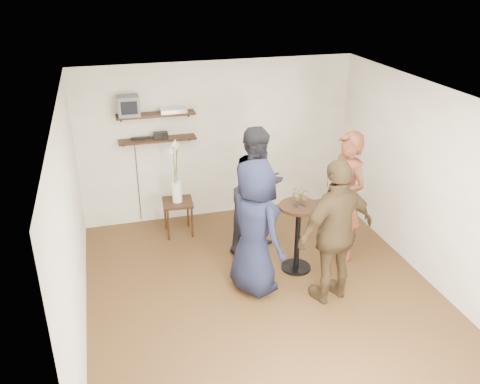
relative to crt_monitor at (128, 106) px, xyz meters
name	(u,v)px	position (x,y,z in m)	size (l,w,h in m)	color
room	(266,205)	(1.39, -2.38, -0.72)	(4.58, 5.08, 2.68)	#462D16
shelf_upper	(156,115)	(0.39, 0.00, -0.17)	(1.20, 0.25, 0.04)	black
shelf_lower	(157,140)	(0.39, 0.00, -0.57)	(1.20, 0.25, 0.04)	black
crt_monitor	(128,106)	(0.00, 0.00, 0.00)	(0.32, 0.30, 0.30)	#59595B
dvd_deck	(173,110)	(0.67, 0.00, -0.12)	(0.40, 0.24, 0.06)	silver
radio	(161,135)	(0.45, 0.00, -0.50)	(0.22, 0.10, 0.10)	black
power_strip	(140,138)	(0.14, 0.05, -0.54)	(0.30, 0.05, 0.03)	black
side_table	(178,207)	(0.59, -0.43, -1.55)	(0.50, 0.50, 0.56)	black
vase_lilies	(176,182)	(0.59, -0.43, -1.13)	(0.20, 0.21, 1.06)	white
drinks_table	(298,228)	(2.02, -1.91, -1.38)	(0.55, 0.55, 1.00)	black
wine_glass_fl	(297,197)	(1.97, -1.94, -0.88)	(0.07, 0.07, 0.21)	silver
wine_glass_fr	(305,196)	(2.08, -1.95, -0.88)	(0.07, 0.07, 0.21)	silver
wine_glass_bl	(295,194)	(1.98, -1.85, -0.88)	(0.07, 0.07, 0.21)	silver
wine_glass_br	(301,194)	(2.05, -1.89, -0.87)	(0.07, 0.07, 0.22)	silver
person_plaid	(345,197)	(2.77, -1.76, -1.06)	(0.70, 0.46, 1.91)	red
person_dark	(258,191)	(1.66, -1.23, -1.06)	(0.93, 0.72, 1.91)	black
person_navy	(255,228)	(1.31, -2.20, -1.11)	(0.89, 0.58, 1.82)	#161931
person_brown	(336,232)	(2.21, -2.65, -1.07)	(1.11, 0.46, 1.90)	#402F1B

